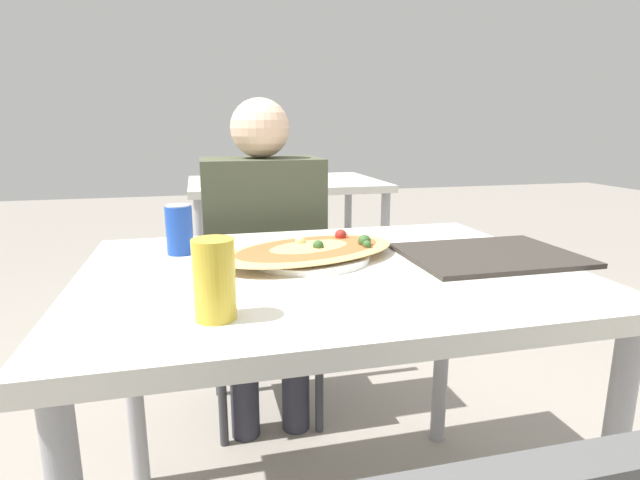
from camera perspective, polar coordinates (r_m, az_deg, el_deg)
name	(u,v)px	position (r m, az deg, el deg)	size (l,w,h in m)	color
dining_table	(328,302)	(1.17, 0.94, -7.07)	(1.10, 0.82, 0.77)	silver
chair_far_seated	(261,281)	(1.91, -6.79, -4.70)	(0.40, 0.40, 0.90)	#4C4C4C
person_seated	(263,240)	(1.75, -6.49, 0.03)	(0.41, 0.28, 1.17)	#2D2D38
pizza_main	(310,251)	(1.21, -1.14, -1.30)	(0.52, 0.39, 0.06)	white
soda_can	(179,230)	(1.30, -15.78, 1.15)	(0.07, 0.07, 0.12)	#1E47B2
drink_glass	(214,279)	(0.85, -11.98, -4.43)	(0.07, 0.07, 0.14)	gold
serving_tray	(489,255)	(1.30, 18.76, -1.63)	(0.41, 0.31, 0.01)	#332D28
background_table	(278,191)	(2.96, -4.79, 5.65)	(1.10, 0.80, 0.89)	silver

